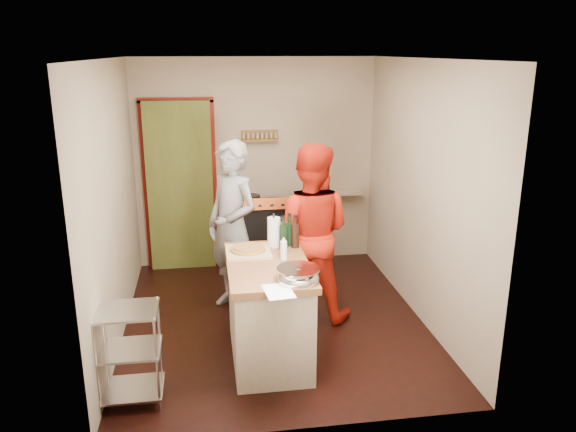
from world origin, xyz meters
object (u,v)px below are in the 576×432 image
object	(u,v)px
stove	(263,235)
wire_shelving	(129,351)
person_stripe	(232,227)
island	(269,308)
person_red	(310,232)

from	to	relation	value
stove	wire_shelving	distance (m)	2.94
stove	wire_shelving	xyz separation A→B (m)	(-1.33, -2.62, -0.01)
stove	wire_shelving	world-z (taller)	stove
wire_shelving	person_stripe	bearing A→B (deg)	60.25
island	person_stripe	world-z (taller)	person_stripe
wire_shelving	stove	bearing A→B (deg)	63.15
island	person_stripe	distance (m)	1.17
island	person_stripe	xyz separation A→B (m)	(-0.25, 1.06, 0.43)
person_red	island	bearing A→B (deg)	77.18
person_stripe	person_red	size ratio (longest dim) A/B	1.00
person_stripe	island	bearing A→B (deg)	-24.96
person_stripe	stove	bearing A→B (deg)	119.37
wire_shelving	person_stripe	xyz separation A→B (m)	(0.90, 1.57, 0.47)
stove	person_stripe	size ratio (longest dim) A/B	0.55
stove	island	world-z (taller)	island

